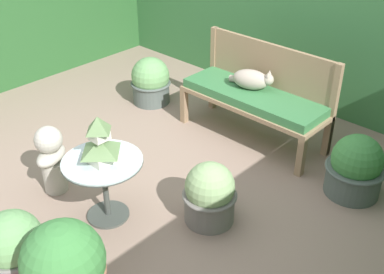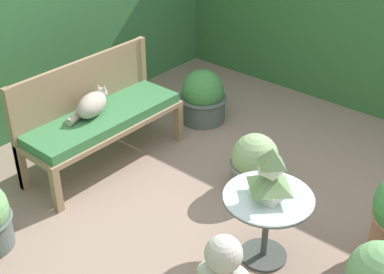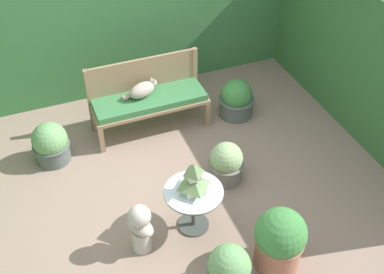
# 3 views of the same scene
# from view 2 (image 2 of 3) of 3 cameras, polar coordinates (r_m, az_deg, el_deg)

# --- Properties ---
(ground) EXTENTS (30.00, 30.00, 0.00)m
(ground) POSITION_cam_2_polar(r_m,az_deg,el_deg) (3.94, 0.32, -10.01)
(ground) COLOR gray
(foliage_hedge_right) EXTENTS (0.70, 3.70, 1.76)m
(foliage_hedge_right) POSITION_cam_2_polar(r_m,az_deg,el_deg) (5.82, 17.23, 12.56)
(foliage_hedge_right) COLOR #336633
(foliage_hedge_right) RESTS_ON ground
(garden_bench) EXTENTS (1.44, 0.50, 0.48)m
(garden_bench) POSITION_cam_2_polar(r_m,az_deg,el_deg) (4.52, -9.39, 1.64)
(garden_bench) COLOR #937556
(garden_bench) RESTS_ON ground
(bench_backrest) EXTENTS (1.44, 0.06, 0.89)m
(bench_backrest) POSITION_cam_2_polar(r_m,az_deg,el_deg) (4.58, -11.53, 5.04)
(bench_backrest) COLOR #937556
(bench_backrest) RESTS_ON ground
(cat) EXTENTS (0.47, 0.29, 0.21)m
(cat) POSITION_cam_2_polar(r_m,az_deg,el_deg) (4.43, -10.65, 3.42)
(cat) COLOR #A89989
(cat) RESTS_ON garden_bench
(patio_table) EXTENTS (0.59, 0.59, 0.51)m
(patio_table) POSITION_cam_2_polar(r_m,az_deg,el_deg) (3.53, 8.04, -7.72)
(patio_table) COLOR #424742
(patio_table) RESTS_ON ground
(pagoda_birdhouse) EXTENTS (0.26, 0.26, 0.36)m
(pagoda_birdhouse) POSITION_cam_2_polar(r_m,az_deg,el_deg) (3.37, 8.36, -4.22)
(pagoda_birdhouse) COLOR silver
(pagoda_birdhouse) RESTS_ON patio_table
(garden_bust) EXTENTS (0.29, 0.36, 0.59)m
(garden_bust) POSITION_cam_2_polar(r_m,az_deg,el_deg) (3.18, 3.30, -14.39)
(garden_bust) COLOR #B7B2A3
(garden_bust) RESTS_ON ground
(potted_plant_hedge_corner) EXTENTS (0.48, 0.48, 0.53)m
(potted_plant_hedge_corner) POSITION_cam_2_polar(r_m,az_deg,el_deg) (5.22, 1.15, 4.19)
(potted_plant_hedge_corner) COLOR #4C5651
(potted_plant_hedge_corner) RESTS_ON ground
(potted_plant_patio_mid) EXTENTS (0.41, 0.41, 0.49)m
(potted_plant_patio_mid) POSITION_cam_2_polar(r_m,az_deg,el_deg) (4.25, 6.67, -2.95)
(potted_plant_patio_mid) COLOR slate
(potted_plant_patio_mid) RESTS_ON ground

